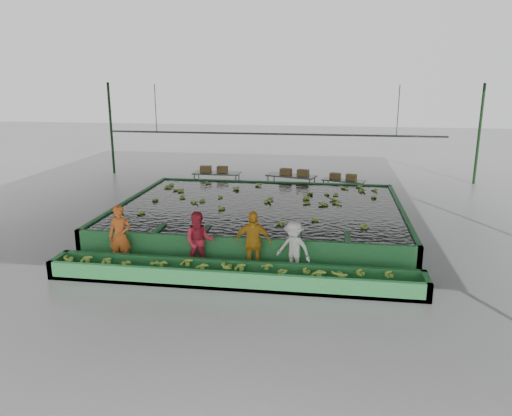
# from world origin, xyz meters

# --- Properties ---
(ground) EXTENTS (80.00, 80.00, 0.00)m
(ground) POSITION_xyz_m (0.00, 0.00, 0.00)
(ground) COLOR slate
(ground) RESTS_ON ground
(shed_roof) EXTENTS (20.00, 22.00, 0.04)m
(shed_roof) POSITION_xyz_m (0.00, 0.00, 5.00)
(shed_roof) COLOR gray
(shed_roof) RESTS_ON shed_posts
(shed_posts) EXTENTS (20.00, 22.00, 5.00)m
(shed_posts) POSITION_xyz_m (0.00, 0.00, 2.50)
(shed_posts) COLOR black
(shed_posts) RESTS_ON ground
(flotation_tank) EXTENTS (10.00, 8.00, 0.90)m
(flotation_tank) POSITION_xyz_m (0.00, 1.50, 0.45)
(flotation_tank) COLOR #256E34
(flotation_tank) RESTS_ON ground
(tank_water) EXTENTS (9.70, 7.70, 0.00)m
(tank_water) POSITION_xyz_m (0.00, 1.50, 0.85)
(tank_water) COLOR black
(tank_water) RESTS_ON flotation_tank
(sorting_trough) EXTENTS (10.00, 1.00, 0.50)m
(sorting_trough) POSITION_xyz_m (0.00, -3.60, 0.25)
(sorting_trough) COLOR #256E34
(sorting_trough) RESTS_ON ground
(cableway_rail) EXTENTS (0.08, 0.08, 14.00)m
(cableway_rail) POSITION_xyz_m (0.00, 5.00, 3.00)
(cableway_rail) COLOR #59605B
(cableway_rail) RESTS_ON shed_roof
(rail_hanger_left) EXTENTS (0.04, 0.04, 2.00)m
(rail_hanger_left) POSITION_xyz_m (-5.00, 5.00, 4.00)
(rail_hanger_left) COLOR #59605B
(rail_hanger_left) RESTS_ON shed_roof
(rail_hanger_right) EXTENTS (0.04, 0.04, 2.00)m
(rail_hanger_right) POSITION_xyz_m (5.00, 5.00, 4.00)
(rail_hanger_right) COLOR #59605B
(rail_hanger_right) RESTS_ON shed_roof
(worker_a) EXTENTS (0.69, 0.48, 1.80)m
(worker_a) POSITION_xyz_m (-3.43, -2.80, 0.90)
(worker_a) COLOR orange
(worker_a) RESTS_ON ground
(worker_b) EXTENTS (0.95, 0.81, 1.71)m
(worker_b) POSITION_xyz_m (-1.11, -2.80, 0.85)
(worker_b) COLOR #C5283C
(worker_b) RESTS_ON ground
(worker_c) EXTENTS (1.08, 0.52, 1.79)m
(worker_c) POSITION_xyz_m (0.41, -2.80, 0.90)
(worker_c) COLOR orange
(worker_c) RESTS_ON ground
(worker_d) EXTENTS (1.15, 0.91, 1.55)m
(worker_d) POSITION_xyz_m (1.54, -2.80, 0.78)
(worker_d) COLOR silver
(worker_d) RESTS_ON ground
(packing_table_left) EXTENTS (2.17, 0.87, 0.99)m
(packing_table_left) POSITION_xyz_m (-2.79, 6.68, 0.49)
(packing_table_left) COLOR #59605B
(packing_table_left) RESTS_ON ground
(packing_table_mid) EXTENTS (2.34, 1.41, 1.00)m
(packing_table_mid) POSITION_xyz_m (0.70, 6.51, 0.50)
(packing_table_mid) COLOR #59605B
(packing_table_mid) RESTS_ON ground
(packing_table_right) EXTENTS (1.98, 1.28, 0.84)m
(packing_table_right) POSITION_xyz_m (3.04, 6.57, 0.42)
(packing_table_right) COLOR #59605B
(packing_table_right) RESTS_ON ground
(box_stack_left) EXTENTS (1.30, 0.41, 0.28)m
(box_stack_left) POSITION_xyz_m (-2.93, 6.74, 0.99)
(box_stack_left) COLOR brown
(box_stack_left) RESTS_ON packing_table_left
(box_stack_mid) EXTENTS (1.35, 0.61, 0.28)m
(box_stack_mid) POSITION_xyz_m (0.84, 6.43, 1.00)
(box_stack_mid) COLOR brown
(box_stack_mid) RESTS_ON packing_table_mid
(box_stack_right) EXTENTS (1.23, 0.60, 0.26)m
(box_stack_right) POSITION_xyz_m (3.02, 6.64, 0.84)
(box_stack_right) COLOR brown
(box_stack_right) RESTS_ON packing_table_right
(floating_bananas) EXTENTS (8.28, 5.64, 0.11)m
(floating_bananas) POSITION_xyz_m (0.00, 2.30, 0.85)
(floating_bananas) COLOR #8CBA3A
(floating_bananas) RESTS_ON tank_water
(trough_bananas) EXTENTS (9.65, 0.64, 0.13)m
(trough_bananas) POSITION_xyz_m (0.00, -3.60, 0.40)
(trough_bananas) COLOR #8CBA3A
(trough_bananas) RESTS_ON sorting_trough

